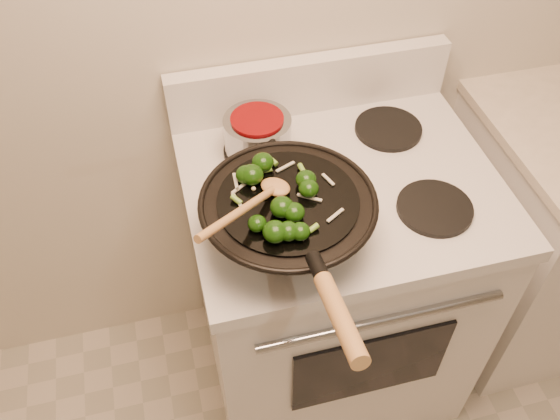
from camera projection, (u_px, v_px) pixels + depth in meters
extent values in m
cube|color=silver|center=(330.00, 291.00, 1.83)|extent=(0.76, 0.64, 0.88)
cube|color=silver|center=(341.00, 186.00, 1.49)|extent=(0.78, 0.66, 0.04)
cube|color=silver|center=(310.00, 84.00, 1.61)|extent=(0.78, 0.05, 0.16)
cylinder|color=#92959A|center=(383.00, 321.00, 1.36)|extent=(0.60, 0.02, 0.02)
cube|color=black|center=(370.00, 367.00, 1.53)|extent=(0.42, 0.01, 0.28)
cylinder|color=black|center=(288.00, 237.00, 1.34)|extent=(0.18, 0.18, 0.01)
cylinder|color=black|center=(435.00, 208.00, 1.40)|extent=(0.18, 0.18, 0.01)
cylinder|color=black|center=(258.00, 151.00, 1.54)|extent=(0.18, 0.18, 0.01)
cylinder|color=black|center=(388.00, 129.00, 1.60)|extent=(0.18, 0.18, 0.01)
torus|color=black|center=(288.00, 201.00, 1.25)|extent=(0.38, 0.38, 0.01)
cylinder|color=black|center=(288.00, 201.00, 1.25)|extent=(0.30, 0.30, 0.01)
cylinder|color=black|center=(317.00, 267.00, 1.08)|extent=(0.03, 0.07, 0.04)
cylinder|color=#AE7B44|center=(340.00, 318.00, 0.97)|extent=(0.04, 0.20, 0.08)
ellipsoid|color=#113307|center=(288.00, 231.00, 1.17)|extent=(0.04, 0.04, 0.04)
cylinder|color=#4C822F|center=(295.00, 234.00, 1.18)|extent=(0.01, 0.02, 0.02)
ellipsoid|color=#113307|center=(263.00, 162.00, 1.30)|extent=(0.05, 0.05, 0.04)
ellipsoid|color=#113307|center=(246.00, 175.00, 1.27)|extent=(0.05, 0.05, 0.04)
ellipsoid|color=#113307|center=(275.00, 232.00, 1.16)|extent=(0.05, 0.05, 0.04)
cylinder|color=#4C822F|center=(282.00, 235.00, 1.18)|extent=(0.02, 0.02, 0.01)
ellipsoid|color=#113307|center=(252.00, 175.00, 1.27)|extent=(0.05, 0.05, 0.04)
ellipsoid|color=#113307|center=(306.00, 179.00, 1.26)|extent=(0.05, 0.05, 0.04)
ellipsoid|color=#113307|center=(294.00, 212.00, 1.20)|extent=(0.04, 0.04, 0.04)
cylinder|color=#4C822F|center=(300.00, 215.00, 1.21)|extent=(0.01, 0.02, 0.02)
ellipsoid|color=#113307|center=(309.00, 189.00, 1.25)|extent=(0.04, 0.04, 0.04)
ellipsoid|color=#113307|center=(257.00, 223.00, 1.18)|extent=(0.04, 0.04, 0.03)
ellipsoid|color=#113307|center=(282.00, 207.00, 1.21)|extent=(0.05, 0.05, 0.04)
cylinder|color=#4C822F|center=(289.00, 210.00, 1.22)|extent=(0.02, 0.01, 0.02)
ellipsoid|color=#113307|center=(300.00, 231.00, 1.17)|extent=(0.04, 0.04, 0.03)
cube|color=beige|center=(238.00, 202.00, 1.24)|extent=(0.02, 0.05, 0.00)
cube|color=beige|center=(236.00, 182.00, 1.28)|extent=(0.01, 0.05, 0.00)
cube|color=beige|center=(335.00, 215.00, 1.22)|extent=(0.04, 0.03, 0.00)
cube|color=beige|center=(296.00, 233.00, 1.18)|extent=(0.03, 0.04, 0.00)
cube|color=beige|center=(281.00, 208.00, 1.23)|extent=(0.03, 0.05, 0.00)
cube|color=beige|center=(328.00, 179.00, 1.29)|extent=(0.02, 0.04, 0.00)
cube|color=beige|center=(285.00, 167.00, 1.31)|extent=(0.05, 0.03, 0.00)
cube|color=beige|center=(241.00, 187.00, 1.27)|extent=(0.05, 0.03, 0.00)
cube|color=beige|center=(264.00, 226.00, 1.20)|extent=(0.03, 0.05, 0.00)
cube|color=beige|center=(310.00, 198.00, 1.25)|extent=(0.05, 0.04, 0.00)
cylinder|color=#6AA134|center=(273.00, 161.00, 1.32)|extent=(0.02, 0.03, 0.02)
cylinder|color=#6AA134|center=(294.00, 216.00, 1.21)|extent=(0.03, 0.03, 0.01)
cylinder|color=#6AA134|center=(268.00, 170.00, 1.30)|extent=(0.02, 0.03, 0.02)
cylinder|color=#6AA134|center=(314.00, 228.00, 1.19)|extent=(0.03, 0.02, 0.02)
cylinder|color=#6AA134|center=(253.00, 170.00, 1.30)|extent=(0.02, 0.02, 0.01)
cylinder|color=#6AA134|center=(236.00, 200.00, 1.24)|extent=(0.02, 0.03, 0.01)
cylinder|color=#6AA134|center=(302.00, 168.00, 1.30)|extent=(0.03, 0.02, 0.01)
sphere|color=beige|center=(275.00, 206.00, 1.23)|extent=(0.01, 0.01, 0.01)
sphere|color=beige|center=(312.00, 189.00, 1.27)|extent=(0.01, 0.01, 0.01)
sphere|color=beige|center=(258.00, 179.00, 1.29)|extent=(0.01, 0.01, 0.01)
sphere|color=beige|center=(254.00, 189.00, 1.27)|extent=(0.01, 0.01, 0.01)
sphere|color=beige|center=(265.00, 197.00, 1.25)|extent=(0.01, 0.01, 0.01)
ellipsoid|color=#AE7B44|center=(275.00, 187.00, 1.26)|extent=(0.08, 0.08, 0.02)
cylinder|color=#AE7B44|center=(239.00, 212.00, 1.14)|extent=(0.20, 0.20, 0.12)
cylinder|color=#92959A|center=(258.00, 135.00, 1.50)|extent=(0.17, 0.17, 0.10)
cylinder|color=#6A0507|center=(257.00, 119.00, 1.46)|extent=(0.13, 0.13, 0.01)
cylinder|color=black|center=(281.00, 155.00, 1.38)|extent=(0.04, 0.11, 0.02)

